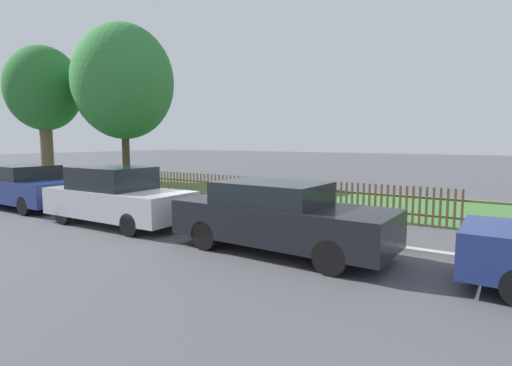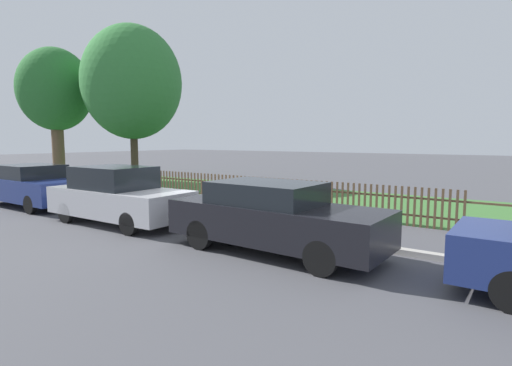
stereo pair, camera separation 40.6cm
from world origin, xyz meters
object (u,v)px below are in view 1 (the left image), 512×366
object	(u,v)px
parked_car_navy_estate	(279,216)
tree_behind_motorcycle	(123,82)
parked_car_black_saloon	(117,197)
tree_nearest_kerb	(44,90)
covered_motorcycle	(261,202)
parked_car_silver_hatchback	(26,186)

from	to	relation	value
parked_car_navy_estate	tree_behind_motorcycle	distance (m)	15.47
parked_car_black_saloon	tree_behind_motorcycle	world-z (taller)	tree_behind_motorcycle
tree_nearest_kerb	tree_behind_motorcycle	bearing A→B (deg)	17.68
tree_nearest_kerb	covered_motorcycle	bearing A→B (deg)	-11.31
parked_car_black_saloon	parked_car_navy_estate	world-z (taller)	parked_car_black_saloon
parked_car_navy_estate	covered_motorcycle	xyz separation A→B (m)	(-1.82, 2.20, -0.15)
parked_car_silver_hatchback	tree_behind_motorcycle	xyz separation A→B (m)	(-3.22, 6.84, 4.51)
parked_car_black_saloon	tree_nearest_kerb	bearing A→B (deg)	155.73
tree_behind_motorcycle	parked_car_silver_hatchback	bearing A→B (deg)	-64.81
parked_car_navy_estate	parked_car_black_saloon	bearing A→B (deg)	-178.06
parked_car_silver_hatchback	parked_car_navy_estate	world-z (taller)	same
parked_car_navy_estate	tree_behind_motorcycle	xyz separation A→B (m)	(-13.09, 6.91, 4.50)
parked_car_navy_estate	tree_nearest_kerb	xyz separation A→B (m)	(-17.82, 5.40, 4.28)
covered_motorcycle	tree_nearest_kerb	bearing A→B (deg)	165.19
parked_car_silver_hatchback	tree_behind_motorcycle	distance (m)	8.80
parked_car_black_saloon	parked_car_silver_hatchback	bearing A→B (deg)	177.38
parked_car_silver_hatchback	parked_car_black_saloon	world-z (taller)	parked_car_black_saloon
tree_behind_motorcycle	parked_car_black_saloon	bearing A→B (deg)	-40.71
parked_car_navy_estate	covered_motorcycle	bearing A→B (deg)	131.06
parked_car_black_saloon	covered_motorcycle	xyz separation A→B (m)	(3.18, 2.25, -0.18)
tree_nearest_kerb	tree_behind_motorcycle	size ratio (longest dim) A/B	0.90
tree_nearest_kerb	tree_behind_motorcycle	distance (m)	4.97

